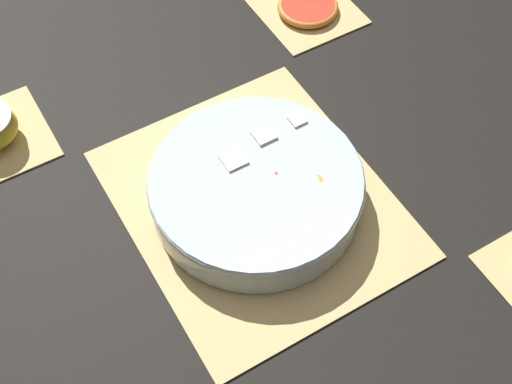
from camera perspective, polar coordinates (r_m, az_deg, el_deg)
name	(u,v)px	position (r m, az deg, el deg)	size (l,w,h in m)	color
ground_plane	(256,204)	(0.99, 0.00, -0.95)	(6.00, 6.00, 0.00)	black
bamboo_mat_center	(256,203)	(0.98, 0.00, -0.85)	(0.40, 0.34, 0.01)	#D6B775
coaster_mat_far_left	(307,11)	(1.25, 4.14, 14.25)	(0.16, 0.16, 0.01)	#D6B775
fruit_salad_bowl	(256,187)	(0.95, 0.00, 0.39)	(0.29, 0.29, 0.06)	silver
grapefruit_slice	(308,7)	(1.24, 4.16, 14.56)	(0.10, 0.10, 0.01)	red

